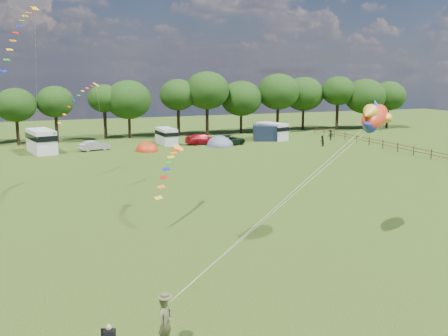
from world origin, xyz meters
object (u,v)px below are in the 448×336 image
object	(u,v)px
car_d	(230,140)
tent_orange	(147,151)
walker_a	(322,141)
campervan_b	(41,140)
kite_flyer	(165,322)
fish_kite	(374,117)
car_c	(202,139)
campervan_d	(272,131)
campervan_c	(166,136)
tent_greyblue	(220,146)
walker_b	(330,135)
car_b	(94,146)

from	to	relation	value
car_d	tent_orange	bearing A→B (deg)	71.77
car_d	walker_a	size ratio (longest dim) A/B	3.44
campervan_b	kite_flyer	xyz separation A→B (m)	(4.10, -50.33, -0.61)
fish_kite	car_c	bearing A→B (deg)	47.91
campervan_d	fish_kite	distance (m)	47.00
car_c	campervan_c	xyz separation A→B (m)	(-4.84, 1.67, 0.51)
tent_orange	walker_a	distance (m)	24.08
campervan_b	fish_kite	xyz separation A→B (m)	(18.49, -42.92, 6.01)
campervan_c	fish_kite	xyz separation A→B (m)	(1.71, -44.76, 6.36)
tent_greyblue	fish_kite	xyz separation A→B (m)	(-4.94, -40.58, 7.58)
campervan_c	walker_b	bearing A→B (deg)	-104.01
car_b	tent_greyblue	bearing A→B (deg)	-114.25
car_b	walker_b	distance (m)	34.68
car_c	walker_b	distance (m)	19.69
campervan_b	campervan_d	bearing A→B (deg)	-101.03
campervan_b	car_c	bearing A→B (deg)	-102.82
walker_a	walker_b	world-z (taller)	walker_b
campervan_c	fish_kite	size ratio (longest dim) A/B	1.32
walker_b	campervan_d	bearing A→B (deg)	-37.63
kite_flyer	walker_b	distance (m)	60.53
tent_orange	fish_kite	xyz separation A→B (m)	(5.58, -39.63, 7.58)
kite_flyer	fish_kite	distance (m)	17.48
car_c	campervan_b	size ratio (longest dim) A/B	0.75
campervan_d	campervan_b	bearing A→B (deg)	74.68
campervan_d	tent_orange	size ratio (longest dim) A/B	1.69
campervan_b	walker_a	size ratio (longest dim) A/B	4.31
campervan_c	walker_a	size ratio (longest dim) A/B	3.22
kite_flyer	fish_kite	world-z (taller)	fish_kite
car_d	tent_greyblue	distance (m)	1.72
campervan_c	walker_b	distance (m)	24.73
tent_greyblue	walker_b	distance (m)	17.72
campervan_b	walker_a	distance (m)	37.37
walker_b	fish_kite	bearing A→B (deg)	48.27
car_c	walker_a	bearing A→B (deg)	-126.19
car_c	campervan_b	xyz separation A→B (m)	(-21.62, -0.17, 0.86)
tent_orange	tent_greyblue	world-z (taller)	tent_greyblue
car_d	tent_greyblue	world-z (taller)	tent_greyblue
campervan_c	walker_a	bearing A→B (deg)	-119.37
car_b	car_d	distance (m)	18.52
campervan_b	walker_b	distance (m)	41.21
tent_greyblue	kite_flyer	distance (m)	51.74
car_c	campervan_c	size ratio (longest dim) A/B	1.01
car_c	campervan_d	xyz separation A→B (m)	(11.52, 1.13, 0.63)
car_d	campervan_c	size ratio (longest dim) A/B	1.07
car_b	car_c	xyz separation A→B (m)	(15.11, 0.68, 0.08)
car_d	tent_greyblue	xyz separation A→B (m)	(-1.54, -0.34, -0.68)
car_c	campervan_d	world-z (taller)	campervan_d
car_b	tent_greyblue	distance (m)	17.03
kite_flyer	campervan_d	bearing A→B (deg)	18.65
walker_a	campervan_d	bearing A→B (deg)	-98.36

